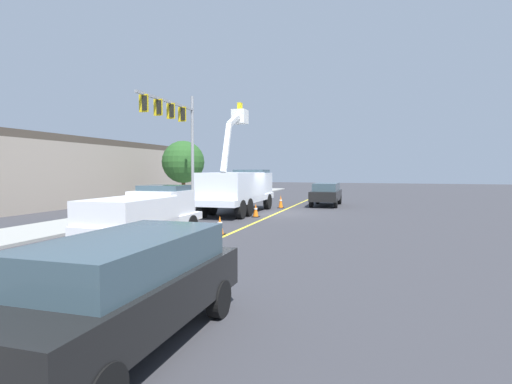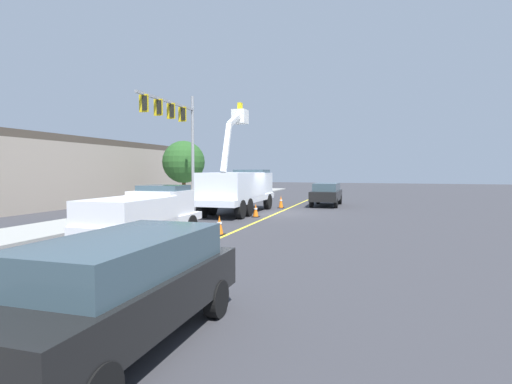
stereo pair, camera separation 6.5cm
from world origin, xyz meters
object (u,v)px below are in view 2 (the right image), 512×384
object	(u,v)px
trailing_sedan	(122,284)
traffic_cone_mid_rear	(256,210)
traffic_cone_trailing	(281,202)
traffic_signal_mast	(177,125)
traffic_cone_leading	(145,247)
service_pickup_truck	(144,212)
traffic_cone_mid_front	(219,225)
passing_minivan	(327,193)
utility_bucket_truck	(239,187)

from	to	relation	value
trailing_sedan	traffic_cone_mid_rear	size ratio (longest dim) A/B	6.34
traffic_cone_trailing	traffic_cone_mid_rear	bearing A→B (deg)	179.94
trailing_sedan	traffic_cone_mid_rear	world-z (taller)	trailing_sedan
traffic_cone_mid_rear	traffic_signal_mast	size ratio (longest dim) A/B	0.10
trailing_sedan	traffic_cone_leading	world-z (taller)	trailing_sedan
traffic_cone_leading	service_pickup_truck	bearing A→B (deg)	34.41
traffic_cone_leading	trailing_sedan	bearing A→B (deg)	-149.72
traffic_cone_leading	traffic_cone_mid_front	world-z (taller)	traffic_cone_leading
passing_minivan	service_pickup_truck	bearing A→B (deg)	166.21
service_pickup_truck	traffic_cone_mid_front	xyz separation A→B (m)	(2.41, -2.00, -0.72)
utility_bucket_truck	trailing_sedan	size ratio (longest dim) A/B	1.71
utility_bucket_truck	service_pickup_truck	distance (m)	10.68
traffic_cone_leading	traffic_cone_mid_rear	world-z (taller)	traffic_cone_leading
traffic_cone_leading	traffic_cone_mid_front	xyz separation A→B (m)	(5.15, -0.12, -0.03)
utility_bucket_truck	traffic_signal_mast	size ratio (longest dim) A/B	1.03
trailing_sedan	traffic_signal_mast	distance (m)	21.87
traffic_cone_mid_front	traffic_cone_trailing	xyz separation A→B (m)	(12.09, 0.53, 0.04)
trailing_sedan	traffic_cone_mid_front	bearing A→B (deg)	15.39
utility_bucket_truck	passing_minivan	bearing A→B (deg)	-34.08
traffic_cone_leading	traffic_signal_mast	bearing A→B (deg)	25.76
passing_minivan	traffic_cone_trailing	distance (m)	3.99
traffic_cone_trailing	traffic_signal_mast	world-z (taller)	traffic_signal_mast
service_pickup_truck	traffic_cone_trailing	distance (m)	14.58
traffic_cone_trailing	passing_minivan	bearing A→B (deg)	-44.72
passing_minivan	trailing_sedan	size ratio (longest dim) A/B	1.00
traffic_cone_trailing	traffic_signal_mast	bearing A→B (deg)	116.42
service_pickup_truck	passing_minivan	xyz separation A→B (m)	(17.30, -4.25, -0.15)
traffic_cone_mid_front	traffic_signal_mast	size ratio (longest dim) A/B	0.10
passing_minivan	traffic_cone_mid_rear	world-z (taller)	passing_minivan
traffic_cone_leading	traffic_cone_trailing	distance (m)	17.24
service_pickup_truck	traffic_cone_leading	size ratio (longest dim) A/B	6.47
utility_bucket_truck	traffic_cone_trailing	bearing A→B (deg)	-24.04
traffic_cone_leading	traffic_cone_trailing	bearing A→B (deg)	1.37
traffic_signal_mast	traffic_cone_mid_rear	bearing A→B (deg)	-111.42
traffic_cone_mid_rear	traffic_cone_trailing	distance (m)	5.67
traffic_cone_mid_front	traffic_cone_mid_rear	bearing A→B (deg)	4.77
passing_minivan	traffic_signal_mast	size ratio (longest dim) A/B	0.61
service_pickup_truck	traffic_cone_leading	bearing A→B (deg)	-145.59
trailing_sedan	traffic_cone_trailing	world-z (taller)	trailing_sedan
service_pickup_truck	trailing_sedan	distance (m)	9.08
traffic_cone_mid_rear	traffic_signal_mast	bearing A→B (deg)	68.58
traffic_cone_trailing	utility_bucket_truck	bearing A→B (deg)	155.96
service_pickup_truck	traffic_signal_mast	bearing A→B (deg)	23.44
service_pickup_truck	traffic_cone_mid_rear	xyz separation A→B (m)	(8.82, -1.46, -0.74)
utility_bucket_truck	service_pickup_truck	size ratio (longest dim) A/B	1.46
trailing_sedan	utility_bucket_truck	bearing A→B (deg)	15.27
utility_bucket_truck	traffic_cone_mid_rear	world-z (taller)	utility_bucket_truck
traffic_cone_trailing	trailing_sedan	bearing A→B (deg)	-171.51
traffic_cone_leading	traffic_cone_mid_front	distance (m)	5.15
traffic_cone_leading	traffic_signal_mast	xyz separation A→B (m)	(14.06, 6.79, 5.24)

